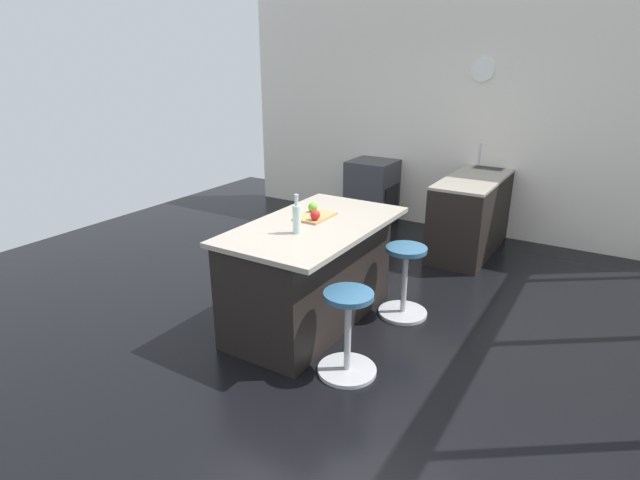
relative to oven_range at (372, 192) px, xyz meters
The scene contains 11 objects.
ground_plane 2.95m from the oven_range, 16.77° to the left, with size 8.18×8.18×0.00m, color black.
interior_partition_left 1.40m from the oven_range, 112.55° to the left, with size 0.15×5.91×2.98m.
sink_cabinet 1.50m from the oven_range, 90.17° to the left, with size 2.30×0.60×1.18m.
oven_range is the anchor object (origin of this frame).
kitchen_island 2.97m from the oven_range, 15.80° to the left, with size 1.68×0.96×0.91m.
stool_by_window 2.76m from the oven_range, 32.14° to the left, with size 0.44×0.44×0.65m.
stool_middle 3.69m from the oven_range, 23.42° to the left, with size 0.44×0.44×0.65m.
cutting_board 2.87m from the oven_range, 15.85° to the left, with size 0.36×0.24×0.02m, color tan.
apple_red 3.01m from the oven_range, 16.62° to the left, with size 0.08×0.08×0.08m, color red.
apple_green 2.79m from the oven_range, 14.79° to the left, with size 0.08×0.08×0.08m, color #609E2D.
water_bottle 3.31m from the oven_range, 15.43° to the left, with size 0.06×0.06×0.31m.
Camera 1 is at (3.42, 2.13, 2.22)m, focal length 28.34 mm.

